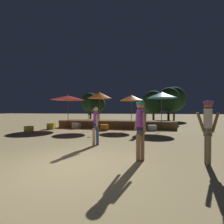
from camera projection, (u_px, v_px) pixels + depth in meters
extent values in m
plane|color=tan|center=(71.00, 166.00, 4.30)|extent=(120.00, 120.00, 0.00)
cube|color=brown|center=(116.00, 124.00, 14.12)|extent=(10.23, 2.74, 0.60)
cube|color=#CCB793|center=(114.00, 121.00, 12.81)|extent=(10.23, 0.12, 0.08)
cylinder|color=brown|center=(131.00, 115.00, 12.85)|extent=(0.05, 0.05, 2.43)
cone|color=orange|center=(131.00, 98.00, 12.83)|extent=(2.00, 2.00, 0.46)
sphere|color=orange|center=(131.00, 95.00, 12.83)|extent=(0.08, 0.08, 0.08)
cylinder|color=brown|center=(68.00, 114.00, 13.37)|extent=(0.05, 0.05, 2.51)
cone|color=red|center=(68.00, 98.00, 13.35)|extent=(2.91, 2.91, 0.39)
sphere|color=red|center=(68.00, 95.00, 13.34)|extent=(0.08, 0.08, 0.08)
cylinder|color=brown|center=(161.00, 114.00, 12.06)|extent=(0.05, 0.05, 2.57)
cone|color=teal|center=(161.00, 95.00, 12.04)|extent=(2.37, 2.37, 0.49)
sphere|color=teal|center=(162.00, 91.00, 12.03)|extent=(0.08, 0.08, 0.08)
cylinder|color=brown|center=(100.00, 114.00, 12.74)|extent=(0.05, 0.05, 2.61)
cone|color=orange|center=(100.00, 95.00, 12.72)|extent=(2.04, 2.04, 0.52)
sphere|color=orange|center=(100.00, 92.00, 12.72)|extent=(0.08, 0.08, 0.08)
cube|color=white|center=(77.00, 126.00, 13.12)|extent=(0.71, 0.71, 0.49)
cube|color=yellow|center=(29.00, 129.00, 11.02)|extent=(0.57, 0.57, 0.41)
cube|color=orange|center=(104.00, 127.00, 11.96)|extent=(0.80, 0.80, 0.45)
cube|color=white|center=(152.00, 128.00, 11.85)|extent=(0.70, 0.70, 0.43)
cube|color=yellow|center=(51.00, 126.00, 12.67)|extent=(0.69, 0.69, 0.50)
cylinder|color=#2D4C7F|center=(97.00, 136.00, 6.83)|extent=(0.13, 0.13, 0.81)
cylinder|color=tan|center=(94.00, 137.00, 6.76)|extent=(0.13, 0.13, 0.81)
cylinder|color=#2D4C7F|center=(96.00, 126.00, 6.79)|extent=(0.21, 0.21, 0.24)
cylinder|color=purple|center=(96.00, 119.00, 6.78)|extent=(0.21, 0.21, 0.62)
cylinder|color=tan|center=(94.00, 120.00, 6.94)|extent=(0.12, 0.13, 0.55)
cylinder|color=tan|center=(97.00, 120.00, 6.63)|extent=(0.17, 0.19, 0.55)
sphere|color=tan|center=(96.00, 109.00, 6.78)|extent=(0.22, 0.22, 0.22)
cylinder|color=brown|center=(207.00, 149.00, 4.49)|extent=(0.13, 0.13, 0.88)
cylinder|color=#72664C|center=(209.00, 150.00, 4.31)|extent=(0.13, 0.13, 0.88)
cylinder|color=#72664C|center=(208.00, 132.00, 4.39)|extent=(0.23, 0.23, 0.24)
cylinder|color=beige|center=(208.00, 120.00, 4.39)|extent=(0.23, 0.23, 0.67)
cylinder|color=brown|center=(201.00, 122.00, 4.45)|extent=(0.26, 0.12, 0.59)
cylinder|color=brown|center=(215.00, 122.00, 4.33)|extent=(0.23, 0.11, 0.60)
sphere|color=brown|center=(208.00, 104.00, 4.38)|extent=(0.24, 0.24, 0.24)
cylinder|color=purple|center=(208.00, 102.00, 4.38)|extent=(0.26, 0.26, 0.07)
cylinder|color=brown|center=(144.00, 127.00, 10.28)|extent=(0.13, 0.13, 0.85)
cylinder|color=brown|center=(143.00, 127.00, 10.16)|extent=(0.13, 0.13, 0.85)
cylinder|color=#2D4C7F|center=(144.00, 120.00, 10.21)|extent=(0.22, 0.22, 0.24)
cylinder|color=teal|center=(144.00, 115.00, 10.21)|extent=(0.22, 0.22, 0.65)
cylinder|color=brown|center=(141.00, 116.00, 10.34)|extent=(0.15, 0.14, 0.58)
cylinder|color=brown|center=(146.00, 116.00, 10.08)|extent=(0.12, 0.12, 0.58)
sphere|color=brown|center=(144.00, 109.00, 10.20)|extent=(0.23, 0.23, 0.23)
cylinder|color=purple|center=(144.00, 108.00, 10.20)|extent=(0.25, 0.25, 0.07)
cylinder|color=#997051|center=(138.00, 147.00, 4.67)|extent=(0.13, 0.13, 0.87)
cylinder|color=#997051|center=(142.00, 147.00, 4.77)|extent=(0.13, 0.13, 0.87)
cylinder|color=#3F3F47|center=(140.00, 131.00, 4.71)|extent=(0.22, 0.22, 0.24)
cylinder|color=purple|center=(140.00, 120.00, 4.71)|extent=(0.22, 0.22, 0.67)
cylinder|color=#997051|center=(144.00, 122.00, 4.55)|extent=(0.14, 0.15, 0.60)
cylinder|color=#997051|center=(136.00, 121.00, 4.86)|extent=(0.18, 0.19, 0.60)
sphere|color=#997051|center=(140.00, 105.00, 4.70)|extent=(0.24, 0.24, 0.24)
cylinder|color=teal|center=(140.00, 103.00, 4.70)|extent=(0.26, 0.26, 0.07)
cylinder|color=#2D3338|center=(143.00, 118.00, 13.77)|extent=(0.02, 0.02, 0.45)
cylinder|color=#2D3338|center=(141.00, 118.00, 13.56)|extent=(0.02, 0.02, 0.45)
cylinder|color=#2D3338|center=(146.00, 118.00, 13.56)|extent=(0.02, 0.02, 0.45)
cylinder|color=#2D3338|center=(144.00, 118.00, 13.35)|extent=(0.02, 0.02, 0.45)
cylinder|color=#2D3338|center=(143.00, 115.00, 13.56)|extent=(0.40, 0.40, 0.02)
cube|color=#2D3338|center=(145.00, 113.00, 13.43)|extent=(0.24, 0.31, 0.45)
cylinder|color=#2D3338|center=(91.00, 117.00, 15.40)|extent=(0.02, 0.02, 0.45)
cylinder|color=#2D3338|center=(88.00, 117.00, 15.38)|extent=(0.02, 0.02, 0.45)
cylinder|color=#2D3338|center=(91.00, 117.00, 15.11)|extent=(0.02, 0.02, 0.45)
cylinder|color=#2D3338|center=(88.00, 117.00, 15.08)|extent=(0.02, 0.02, 0.45)
cylinder|color=#2D3338|center=(90.00, 115.00, 15.24)|extent=(0.40, 0.40, 0.02)
cube|color=#2D3338|center=(90.00, 113.00, 15.07)|extent=(0.36, 0.11, 0.45)
cylinder|color=white|center=(89.00, 137.00, 8.84)|extent=(0.25, 0.25, 0.03)
cylinder|color=#3D2B1C|center=(153.00, 117.00, 19.85)|extent=(0.28, 0.28, 1.34)
ellipsoid|color=#1E4223|center=(154.00, 102.00, 19.82)|extent=(2.85, 2.85, 3.14)
cylinder|color=#3D2B1C|center=(90.00, 115.00, 26.91)|extent=(0.28, 0.28, 1.55)
ellipsoid|color=#1E4223|center=(90.00, 102.00, 26.88)|extent=(3.19, 3.19, 3.51)
cylinder|color=#3D2B1C|center=(174.00, 115.00, 23.35)|extent=(0.28, 0.28, 1.76)
ellipsoid|color=#19381E|center=(174.00, 99.00, 23.32)|extent=(3.48, 3.48, 3.83)
cylinder|color=#3D2B1C|center=(98.00, 116.00, 21.82)|extent=(0.28, 0.28, 1.51)
ellipsoid|color=black|center=(98.00, 104.00, 21.79)|extent=(2.19, 2.19, 2.41)
cylinder|color=#3D2B1C|center=(168.00, 116.00, 18.96)|extent=(0.28, 0.28, 1.72)
ellipsoid|color=#19381E|center=(169.00, 99.00, 18.93)|extent=(2.77, 2.77, 3.04)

